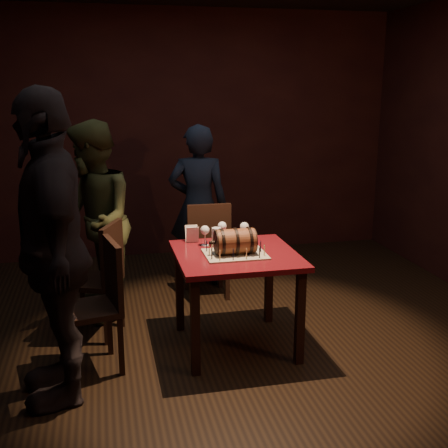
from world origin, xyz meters
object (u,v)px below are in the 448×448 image
at_px(chair_left_rear, 101,273).
at_px(person_back, 198,206).
at_px(chair_left_front, 100,298).
at_px(wine_glass_left, 205,231).
at_px(wine_glass_mid, 222,227).
at_px(person_left_rear, 93,222).
at_px(chair_back, 208,245).
at_px(barrel_cake, 235,241).
at_px(person_left_front, 52,249).
at_px(wine_glass_right, 244,228).
at_px(pub_table, 236,267).
at_px(pint_of_ale, 216,238).

distance_m(chair_left_rear, person_back, 1.44).
bearing_deg(chair_left_front, wine_glass_left, 24.18).
bearing_deg(chair_left_rear, person_back, 46.95).
bearing_deg(wine_glass_mid, person_left_rear, 155.50).
xyz_separation_m(wine_glass_left, chair_back, (0.17, 0.78, -0.35)).
bearing_deg(barrel_cake, chair_back, 90.16).
xyz_separation_m(chair_left_rear, person_left_front, (-0.28, -0.85, 0.47)).
bearing_deg(barrel_cake, person_left_front, -162.95).
bearing_deg(chair_left_front, chair_left_rear, 88.81).
bearing_deg(chair_left_front, chair_back, 49.31).
bearing_deg(wine_glass_right, pub_table, -115.79).
distance_m(pub_table, chair_left_front, 1.02).
bearing_deg(person_left_rear, person_left_front, -16.88).
xyz_separation_m(pub_table, chair_left_rear, (-1.00, 0.42, -0.12)).
bearing_deg(wine_glass_right, person_left_front, -153.11).
distance_m(barrel_cake, chair_left_rear, 1.13).
relative_size(chair_back, person_back, 0.58).
distance_m(wine_glass_right, chair_left_rear, 1.19).
distance_m(chair_left_front, person_left_front, 0.62).
relative_size(wine_glass_mid, chair_back, 0.17).
bearing_deg(pub_table, person_left_rear, 142.53).
relative_size(wine_glass_mid, chair_left_front, 0.17).
xyz_separation_m(pint_of_ale, chair_back, (0.09, 0.82, -0.30)).
bearing_deg(person_left_rear, wine_glass_mid, 59.43).
relative_size(chair_back, chair_left_rear, 1.00).
xyz_separation_m(chair_left_front, person_left_front, (-0.27, -0.31, 0.47)).
relative_size(wine_glass_right, person_left_front, 0.08).
relative_size(pub_table, person_left_front, 0.46).
relative_size(person_back, person_left_rear, 0.95).
bearing_deg(chair_left_rear, chair_left_front, -91.19).
bearing_deg(chair_left_rear, barrel_cake, -25.55).
xyz_separation_m(chair_left_front, person_back, (0.98, 1.58, 0.28)).
xyz_separation_m(barrel_cake, pint_of_ale, (-0.09, 0.25, -0.03)).
height_order(chair_left_rear, person_left_rear, person_left_rear).
bearing_deg(wine_glass_left, chair_left_rear, 167.73).
xyz_separation_m(barrel_cake, wine_glass_mid, (-0.01, 0.39, 0.01)).
xyz_separation_m(wine_glass_left, chair_left_front, (-0.82, -0.37, -0.35)).
bearing_deg(chair_left_rear, pint_of_ale, -13.91).
relative_size(pint_of_ale, person_back, 0.09).
bearing_deg(chair_back, chair_left_rear, -148.21).
xyz_separation_m(barrel_cake, wine_glass_right, (0.16, 0.33, 0.01)).
relative_size(barrel_cake, person_left_rear, 0.20).
xyz_separation_m(pub_table, person_left_rear, (-1.04, 0.80, 0.21)).
bearing_deg(chair_left_rear, person_left_front, -108.19).
relative_size(wine_glass_left, person_left_rear, 0.09).
bearing_deg(person_left_front, pint_of_ale, 111.24).
height_order(pub_table, barrel_cake, barrel_cake).
relative_size(pub_table, wine_glass_left, 5.59).
relative_size(barrel_cake, wine_glass_left, 2.16).
bearing_deg(wine_glass_left, person_back, 82.45).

